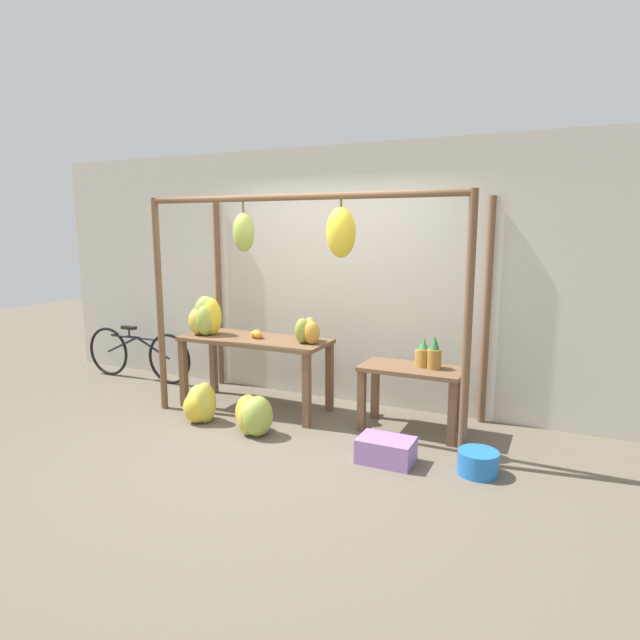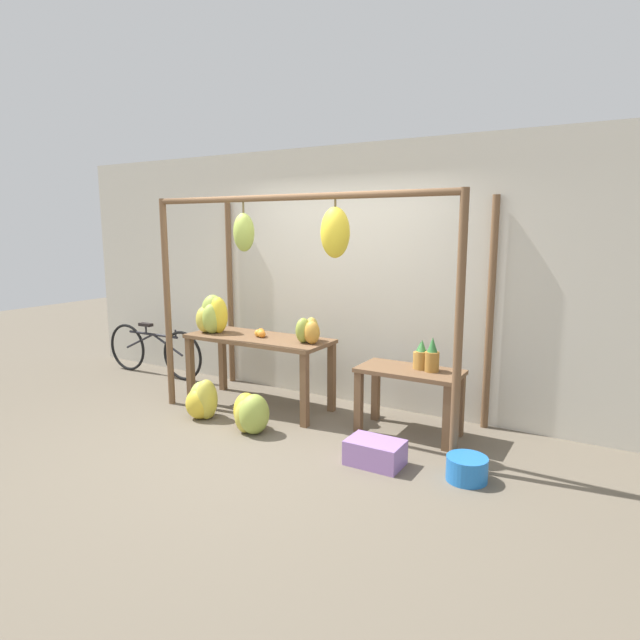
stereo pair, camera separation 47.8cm
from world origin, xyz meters
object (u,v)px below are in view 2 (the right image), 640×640
banana_pile_on_table (213,316)px  banana_pile_ground_right (250,413)px  blue_bucket (467,469)px  pineapple_cluster (427,357)px  papaya_pile (309,331)px  banana_pile_ground_left (202,401)px  fruit_crate_white (375,452)px  parked_bicycle (154,350)px  orange_pile (261,333)px

banana_pile_on_table → banana_pile_ground_right: banana_pile_on_table is taller
banana_pile_on_table → blue_bucket: (3.01, -0.53, -0.86)m
pineapple_cluster → blue_bucket: (0.60, -0.71, -0.66)m
banana_pile_ground_right → blue_bucket: size_ratio=1.62×
papaya_pile → banana_pile_ground_left: bearing=-145.1°
banana_pile_ground_right → fruit_crate_white: (1.34, -0.05, -0.08)m
parked_bicycle → orange_pile: bearing=-8.7°
banana_pile_ground_left → banana_pile_ground_right: 0.65m
orange_pile → fruit_crate_white: bearing=-22.5°
banana_pile_on_table → pineapple_cluster: (2.41, 0.18, -0.21)m
pineapple_cluster → banana_pile_ground_left: pineapple_cluster is taller
pineapple_cluster → banana_pile_on_table: bearing=-175.7°
pineapple_cluster → banana_pile_ground_right: bearing=-152.6°
orange_pile → blue_bucket: (2.40, -0.59, -0.72)m
banana_pile_ground_left → banana_pile_ground_right: banana_pile_ground_left is taller
orange_pile → banana_pile_ground_right: size_ratio=0.28×
papaya_pile → banana_pile_ground_right: bearing=-110.7°
fruit_crate_white → papaya_pile: size_ratio=1.31×
banana_pile_on_table → parked_bicycle: 1.57m
orange_pile → parked_bicycle: orange_pile is taller
pineapple_cluster → papaya_pile: papaya_pile is taller
banana_pile_ground_left → fruit_crate_white: (1.98, -0.10, -0.08)m
banana_pile_ground_right → papaya_pile: 1.02m
fruit_crate_white → orange_pile: bearing=157.5°
pineapple_cluster → fruit_crate_white: (-0.13, -0.81, -0.65)m
orange_pile → blue_bucket: orange_pile is taller
banana_pile_on_table → banana_pile_ground_left: 0.99m
fruit_crate_white → parked_bicycle: bearing=164.7°
banana_pile_on_table → blue_bucket: bearing=-10.0°
orange_pile → pineapple_cluster: size_ratio=0.44×
banana_pile_on_table → pineapple_cluster: size_ratio=1.32×
pineapple_cluster → blue_bucket: size_ratio=1.01×
blue_bucket → banana_pile_ground_right: bearing=-178.6°
banana_pile_on_table → parked_bicycle: banana_pile_on_table is taller
banana_pile_on_table → papaya_pile: size_ratio=1.21×
pineapple_cluster → papaya_pile: (-1.22, -0.09, 0.15)m
banana_pile_ground_left → papaya_pile: 1.31m
banana_pile_on_table → banana_pile_ground_right: bearing=-31.8°
orange_pile → banana_pile_ground_left: bearing=-117.3°
banana_pile_ground_left → parked_bicycle: size_ratio=0.25×
parked_bicycle → papaya_pile: papaya_pile is taller
pineapple_cluster → papaya_pile: 1.23m
banana_pile_on_table → banana_pile_ground_left: size_ratio=1.01×
banana_pile_ground_right → parked_bicycle: (-2.33, 0.95, 0.16)m
fruit_crate_white → papaya_pile: (-1.08, 0.73, 0.80)m
banana_pile_ground_right → papaya_pile: size_ratio=1.47×
banana_pile_ground_right → blue_bucket: bearing=1.4°
fruit_crate_white → parked_bicycle: size_ratio=0.28×
banana_pile_on_table → papaya_pile: bearing=4.5°
banana_pile_ground_left → banana_pile_ground_right: bearing=-4.1°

